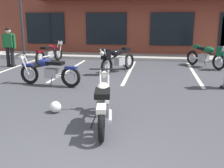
# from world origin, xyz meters

# --- Properties ---
(ground_plane) EXTENTS (80.00, 80.00, 0.00)m
(ground_plane) POSITION_xyz_m (0.00, 3.66, 0.00)
(ground_plane) COLOR #3D3D42
(sidewalk_kerb) EXTENTS (22.00, 1.80, 0.14)m
(sidewalk_kerb) POSITION_xyz_m (0.00, 11.29, 0.07)
(sidewalk_kerb) COLOR #A8A59E
(sidewalk_kerb) RESTS_ON ground_plane
(brick_storefront_building) EXTENTS (17.43, 6.60, 3.78)m
(brick_storefront_building) POSITION_xyz_m (0.00, 14.97, 1.89)
(brick_storefront_building) COLOR brown
(brick_storefront_building) RESTS_ON ground_plane
(painted_stall_lines) EXTENTS (9.92, 4.80, 0.01)m
(painted_stall_lines) POSITION_xyz_m (-0.00, 7.69, 0.00)
(painted_stall_lines) COLOR silver
(painted_stall_lines) RESTS_ON ground_plane
(motorcycle_foreground_classic) EXTENTS (0.76, 2.10, 0.98)m
(motorcycle_foreground_classic) POSITION_xyz_m (0.03, 2.10, 0.46)
(motorcycle_foreground_classic) COLOR black
(motorcycle_foreground_classic) RESTS_ON ground_plane
(motorcycle_red_sportbike) EXTENTS (1.51, 1.77, 0.98)m
(motorcycle_red_sportbike) POSITION_xyz_m (3.11, 9.02, 0.53)
(motorcycle_red_sportbike) COLOR black
(motorcycle_red_sportbike) RESTS_ON ground_plane
(motorcycle_silver_naked) EXTENTS (2.10, 0.73, 0.98)m
(motorcycle_silver_naked) POSITION_xyz_m (-2.25, 5.01, 0.46)
(motorcycle_silver_naked) COLOR black
(motorcycle_silver_naked) RESTS_ON ground_plane
(motorcycle_blue_standard) EXTENTS (0.82, 2.08, 0.98)m
(motorcycle_blue_standard) POSITION_xyz_m (-3.87, 9.19, 0.46)
(motorcycle_blue_standard) COLOR black
(motorcycle_blue_standard) RESTS_ON ground_plane
(motorcycle_green_cafe_racer) EXTENTS (1.27, 1.92, 0.98)m
(motorcycle_green_cafe_racer) POSITION_xyz_m (-0.48, 7.41, 0.53)
(motorcycle_green_cafe_racer) COLOR black
(motorcycle_green_cafe_racer) RESTS_ON ground_plane
(person_in_black_shirt) EXTENTS (0.60, 0.28, 1.68)m
(person_in_black_shirt) POSITION_xyz_m (-5.12, 7.88, 0.95)
(person_in_black_shirt) COLOR black
(person_in_black_shirt) RESTS_ON ground_plane
(helmet_on_pavement) EXTENTS (0.26, 0.26, 0.26)m
(helmet_on_pavement) POSITION_xyz_m (-1.16, 2.65, 0.13)
(helmet_on_pavement) COLOR silver
(helmet_on_pavement) RESTS_ON ground_plane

